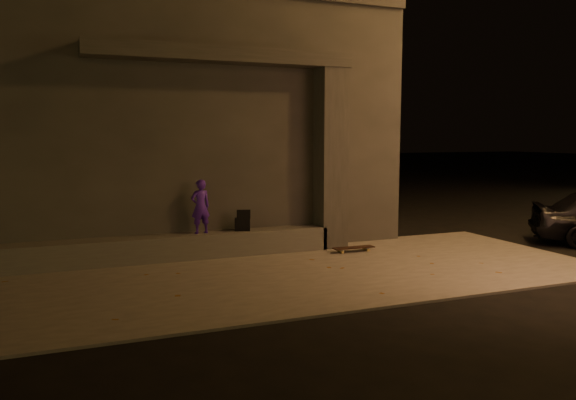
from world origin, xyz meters
name	(u,v)px	position (x,y,z in m)	size (l,w,h in m)	color
ground	(339,310)	(0.00, 0.00, 0.00)	(120.00, 120.00, 0.00)	black
sidewalk	(284,274)	(0.00, 2.00, 0.02)	(11.00, 4.40, 0.04)	#625D56
building	(171,123)	(-1.00, 6.49, 2.61)	(9.00, 5.10, 5.22)	#363431
ledge	(174,247)	(-1.50, 3.75, 0.27)	(6.00, 0.55, 0.45)	#524F4A
column	(331,159)	(1.70, 3.75, 1.84)	(0.55, 0.55, 3.60)	#363431
canopy	(223,56)	(-0.50, 3.80, 3.78)	(5.00, 0.70, 0.28)	#363431
skateboarder	(200,207)	(-0.99, 3.75, 1.00)	(0.37, 0.24, 1.01)	#3F189C
backpack	(242,223)	(-0.18, 3.75, 0.63)	(0.34, 0.27, 0.42)	black
skateboard	(354,248)	(1.90, 3.10, 0.12)	(0.85, 0.23, 0.09)	black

